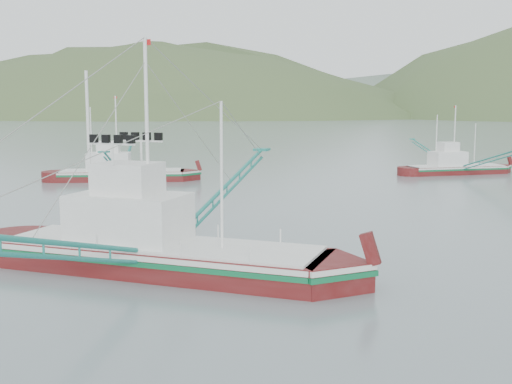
# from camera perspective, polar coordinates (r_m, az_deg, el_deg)

# --- Properties ---
(ground) EXTENTS (1200.00, 1200.00, 0.00)m
(ground) POSITION_cam_1_polar(r_m,az_deg,el_deg) (33.32, -2.99, -6.82)
(ground) COLOR slate
(ground) RESTS_ON ground
(main_boat) EXTENTS (17.36, 31.04, 12.56)m
(main_boat) POSITION_cam_1_polar(r_m,az_deg,el_deg) (32.85, -9.02, -3.90)
(main_boat) COLOR #500D0D
(main_boat) RESTS_ON ground
(bg_boat_left) EXTENTS (14.00, 23.69, 9.99)m
(bg_boat_left) POSITION_cam_1_polar(r_m,az_deg,el_deg) (72.07, -11.96, 2.58)
(bg_boat_left) COLOR #500D0D
(bg_boat_left) RESTS_ON ground
(bg_boat_far) EXTENTS (14.93, 19.99, 8.85)m
(bg_boat_far) POSITION_cam_1_polar(r_m,az_deg,el_deg) (80.88, 17.35, 2.86)
(bg_boat_far) COLOR #500D0D
(bg_boat_far) RESTS_ON ground
(headland_left) EXTENTS (448.00, 308.00, 210.00)m
(headland_left) POSITION_cam_1_polar(r_m,az_deg,el_deg) (434.60, -9.39, 6.68)
(headland_left) COLOR #40552C
(headland_left) RESTS_ON ground
(ridge_distant) EXTENTS (960.00, 400.00, 240.00)m
(ridge_distant) POSITION_cam_1_polar(r_m,az_deg,el_deg) (590.69, 18.72, 6.67)
(ridge_distant) COLOR slate
(ridge_distant) RESTS_ON ground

